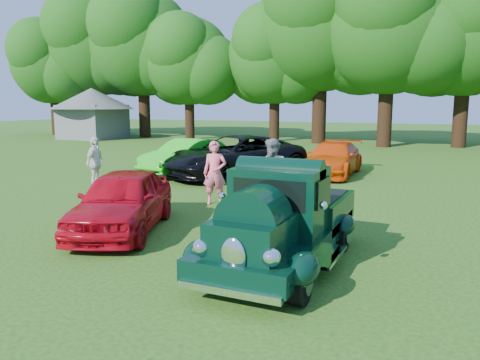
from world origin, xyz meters
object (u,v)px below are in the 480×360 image
at_px(back_car_black, 235,156).
at_px(hero_pickup, 283,222).
at_px(red_convertible, 123,201).
at_px(spectator_grey, 272,173).
at_px(spectator_white, 95,163).
at_px(back_car_lime, 187,156).
at_px(back_car_orange, 333,159).
at_px(gazebo, 92,108).
at_px(spectator_pink, 215,173).

bearing_deg(back_car_black, hero_pickup, -32.39).
xyz_separation_m(red_convertible, spectator_grey, (2.07, 3.61, 0.24)).
bearing_deg(spectator_white, red_convertible, -146.48).
relative_size(back_car_lime, back_car_black, 0.74).
bearing_deg(back_car_orange, back_car_lime, -160.80).
bearing_deg(spectator_white, hero_pickup, -132.29).
bearing_deg(back_car_orange, gazebo, 151.42).
bearing_deg(hero_pickup, spectator_pink, 130.74).
bearing_deg(hero_pickup, back_car_orange, 98.84).
distance_m(back_car_black, gazebo, 22.54).
relative_size(back_car_lime, gazebo, 0.64).
relative_size(back_car_black, back_car_orange, 1.28).
relative_size(hero_pickup, spectator_grey, 2.39).
relative_size(red_convertible, back_car_orange, 0.90).
relative_size(hero_pickup, red_convertible, 1.11).
bearing_deg(hero_pickup, red_convertible, 171.44).
relative_size(back_car_lime, spectator_pink, 2.38).
relative_size(back_car_black, spectator_pink, 3.22).
bearing_deg(back_car_lime, hero_pickup, -38.58).
height_order(red_convertible, back_car_orange, red_convertible).
bearing_deg(red_convertible, hero_pickup, -29.86).
height_order(back_car_lime, spectator_grey, spectator_grey).
bearing_deg(red_convertible, spectator_white, 116.04).
height_order(back_car_orange, gazebo, gazebo).
bearing_deg(gazebo, back_car_lime, -38.72).
distance_m(back_car_black, spectator_pink, 4.81).
bearing_deg(back_car_black, spectator_grey, -26.19).
distance_m(back_car_orange, spectator_grey, 6.19).
bearing_deg(spectator_white, back_car_orange, -59.02).
bearing_deg(spectator_grey, red_convertible, -85.42).
distance_m(hero_pickup, spectator_grey, 4.54).
bearing_deg(back_car_lime, spectator_pink, -39.68).
relative_size(back_car_lime, back_car_orange, 0.94).
bearing_deg(spectator_grey, back_car_black, 160.58).
xyz_separation_m(hero_pickup, back_car_orange, (-1.61, 10.36, -0.10)).
bearing_deg(back_car_lime, spectator_grey, -27.28).
bearing_deg(back_car_black, red_convertible, -55.09).
distance_m(spectator_pink, gazebo, 26.57).
bearing_deg(spectator_grey, hero_pickup, -32.71).
bearing_deg(spectator_pink, spectator_grey, -8.21).
bearing_deg(spectator_pink, spectator_white, 153.01).
bearing_deg(back_car_orange, spectator_grey, -92.84).
bearing_deg(red_convertible, back_car_lime, 90.15).
distance_m(back_car_lime, gazebo, 20.90).
xyz_separation_m(back_car_black, gazebo, (-18.32, 13.02, 1.63)).
height_order(back_car_orange, spectator_grey, spectator_grey).
xyz_separation_m(red_convertible, back_car_orange, (2.22, 9.78, -0.03)).
relative_size(hero_pickup, gazebo, 0.68).
bearing_deg(back_car_black, gazebo, 172.27).
relative_size(back_car_orange, gazebo, 0.68).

